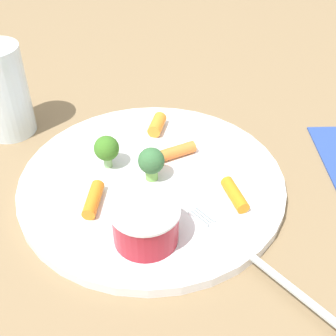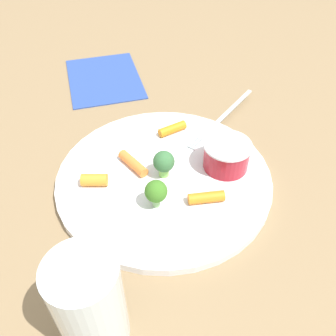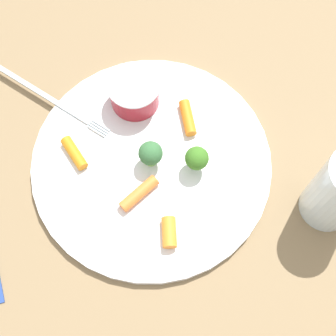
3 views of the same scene
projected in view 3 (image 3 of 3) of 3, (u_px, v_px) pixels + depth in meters
ground_plane at (153, 165)px, 0.61m from camera, size 2.40×2.40×0.00m
plate at (153, 163)px, 0.60m from camera, size 0.30×0.30×0.01m
sauce_cup at (136, 92)px, 0.61m from camera, size 0.07×0.07×0.04m
broccoli_floret_0 at (154, 153)px, 0.57m from camera, size 0.03×0.03×0.04m
broccoli_floret_1 at (199, 158)px, 0.57m from camera, size 0.03×0.03×0.04m
carrot_stick_0 at (171, 232)px, 0.55m from camera, size 0.02×0.04×0.02m
carrot_stick_1 at (189, 118)px, 0.61m from camera, size 0.02×0.05×0.01m
carrot_stick_2 at (141, 193)px, 0.57m from camera, size 0.05×0.04×0.01m
carrot_stick_3 at (76, 153)px, 0.59m from camera, size 0.03×0.05×0.01m
fork at (51, 98)px, 0.63m from camera, size 0.16×0.13×0.00m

